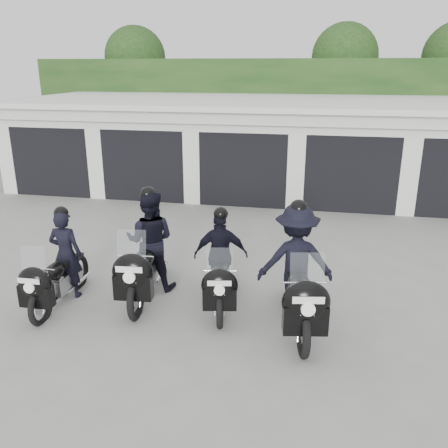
% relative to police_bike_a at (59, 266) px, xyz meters
% --- Properties ---
extents(ground, '(80.00, 80.00, 0.00)m').
position_rel_police_bike_a_xyz_m(ground, '(2.18, 1.19, -0.70)').
color(ground, gray).
rests_on(ground, ground).
extents(garage_block, '(16.40, 6.80, 2.96)m').
position_rel_police_bike_a_xyz_m(garage_block, '(2.18, 9.25, 0.72)').
color(garage_block, silver).
rests_on(garage_block, ground).
extents(background_vegetation, '(20.00, 3.90, 5.80)m').
position_rel_police_bike_a_xyz_m(background_vegetation, '(2.55, 14.11, 2.07)').
color(background_vegetation, '#153312').
rests_on(background_vegetation, ground).
extents(police_bike_a, '(0.62, 2.03, 1.77)m').
position_rel_police_bike_a_xyz_m(police_bike_a, '(0.00, 0.00, 0.00)').
color(police_bike_a, black).
rests_on(police_bike_a, ground).
extents(police_bike_b, '(0.99, 2.35, 2.05)m').
position_rel_police_bike_a_xyz_m(police_bike_b, '(1.39, 0.70, 0.16)').
color(police_bike_b, black).
rests_on(police_bike_b, ground).
extents(police_bike_c, '(1.05, 2.02, 1.77)m').
position_rel_police_bike_a_xyz_m(police_bike_c, '(2.77, 0.60, 0.05)').
color(police_bike_c, black).
rests_on(police_bike_c, ground).
extents(police_bike_d, '(1.35, 2.38, 2.09)m').
position_rel_police_bike_a_xyz_m(police_bike_d, '(4.12, 0.21, 0.19)').
color(police_bike_d, black).
rests_on(police_bike_d, ground).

